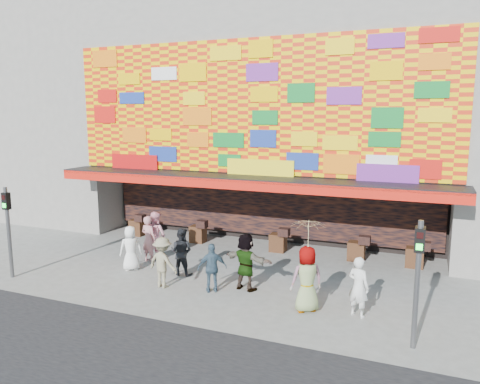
% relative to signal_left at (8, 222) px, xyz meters
% --- Properties ---
extents(ground, '(90.00, 90.00, 0.00)m').
position_rel_signal_left_xyz_m(ground, '(6.20, 1.50, -1.86)').
color(ground, slate).
rests_on(ground, ground).
extents(shop_building, '(15.20, 9.40, 10.00)m').
position_rel_signal_left_xyz_m(shop_building, '(6.20, 9.68, 3.37)').
color(shop_building, gray).
rests_on(shop_building, ground).
extents(neighbor_left, '(11.00, 8.00, 12.00)m').
position_rel_signal_left_xyz_m(neighbor_left, '(-6.80, 9.50, 4.14)').
color(neighbor_left, gray).
rests_on(neighbor_left, ground).
extents(signal_left, '(0.22, 0.20, 3.00)m').
position_rel_signal_left_xyz_m(signal_left, '(0.00, 0.00, 0.00)').
color(signal_left, '#59595B').
rests_on(signal_left, ground).
extents(signal_right, '(0.22, 0.20, 3.00)m').
position_rel_signal_left_xyz_m(signal_right, '(12.40, 0.00, 0.00)').
color(signal_right, '#59595B').
rests_on(signal_right, ground).
extents(ped_a, '(0.89, 0.86, 1.54)m').
position_rel_signal_left_xyz_m(ped_a, '(3.20, 2.10, -1.09)').
color(ped_a, white).
rests_on(ped_a, ground).
extents(ped_b, '(0.68, 0.51, 1.69)m').
position_rel_signal_left_xyz_m(ped_b, '(3.25, 3.13, -1.01)').
color(ped_b, '#BA787C').
rests_on(ped_b, ground).
extents(ped_c, '(0.80, 0.63, 1.59)m').
position_rel_signal_left_xyz_m(ped_c, '(5.04, 2.33, -1.06)').
color(ped_c, black).
rests_on(ped_c, ground).
extents(ped_d, '(1.10, 0.74, 1.58)m').
position_rel_signal_left_xyz_m(ped_d, '(5.07, 1.13, -1.07)').
color(ped_d, gray).
rests_on(ped_d, ground).
extents(ped_e, '(0.94, 0.77, 1.50)m').
position_rel_signal_left_xyz_m(ped_e, '(6.65, 1.35, -1.11)').
color(ped_e, '#385062').
rests_on(ped_e, ground).
extents(ped_f, '(1.70, 0.86, 1.76)m').
position_rel_signal_left_xyz_m(ped_f, '(7.51, 1.90, -0.98)').
color(ped_f, gray).
rests_on(ped_f, ground).
extents(ped_g, '(1.06, 0.98, 1.81)m').
position_rel_signal_left_xyz_m(ped_g, '(9.62, 1.06, -0.95)').
color(ped_g, gray).
rests_on(ped_g, ground).
extents(ped_h, '(0.70, 0.59, 1.63)m').
position_rel_signal_left_xyz_m(ped_h, '(10.96, 1.25, -1.05)').
color(ped_h, silver).
rests_on(ped_h, ground).
extents(ped_i, '(1.00, 0.86, 1.77)m').
position_rel_signal_left_xyz_m(ped_i, '(3.29, 3.51, -0.97)').
color(ped_i, pink).
rests_on(ped_i, ground).
extents(parasol, '(1.19, 1.20, 1.80)m').
position_rel_signal_left_xyz_m(parasol, '(9.62, 1.06, 0.26)').
color(parasol, beige).
rests_on(parasol, ground).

